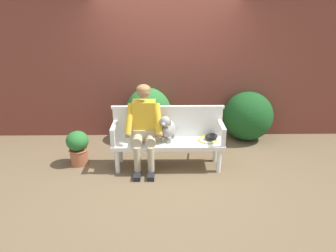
% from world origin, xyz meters
% --- Properties ---
extents(ground_plane, '(40.00, 40.00, 0.00)m').
position_xyz_m(ground_plane, '(0.00, 0.00, 0.00)').
color(ground_plane, brown).
extents(brick_garden_fence, '(8.00, 0.30, 2.72)m').
position_xyz_m(brick_garden_fence, '(0.00, 1.41, 1.36)').
color(brick_garden_fence, brown).
rests_on(brick_garden_fence, ground).
extents(hedge_bush_mid_right, '(0.86, 0.76, 0.99)m').
position_xyz_m(hedge_bush_mid_right, '(-0.35, 1.06, 0.50)').
color(hedge_bush_mid_right, '#286B2D').
rests_on(hedge_bush_mid_right, ground).
extents(hedge_bush_mid_left, '(0.92, 0.82, 0.91)m').
position_xyz_m(hedge_bush_mid_left, '(1.49, 1.05, 0.46)').
color(hedge_bush_mid_left, '#194C1E').
rests_on(hedge_bush_mid_left, ground).
extents(garden_bench, '(1.69, 0.46, 0.43)m').
position_xyz_m(garden_bench, '(0.00, 0.00, 0.38)').
color(garden_bench, white).
rests_on(garden_bench, ground).
extents(bench_backrest, '(1.73, 0.06, 0.50)m').
position_xyz_m(bench_backrest, '(0.00, 0.20, 0.69)').
color(bench_backrest, white).
rests_on(bench_backrest, garden_bench).
extents(bench_armrest_left_end, '(0.06, 0.46, 0.28)m').
position_xyz_m(bench_armrest_left_end, '(-0.80, -0.08, 0.63)').
color(bench_armrest_left_end, white).
rests_on(bench_armrest_left_end, garden_bench).
extents(bench_armrest_right_end, '(0.06, 0.46, 0.28)m').
position_xyz_m(bench_armrest_right_end, '(0.80, -0.08, 0.63)').
color(bench_armrest_right_end, white).
rests_on(bench_armrest_right_end, garden_bench).
extents(person_seated, '(0.56, 0.63, 1.30)m').
position_xyz_m(person_seated, '(-0.35, -0.01, 0.71)').
color(person_seated, black).
rests_on(person_seated, ground).
extents(dog_on_bench, '(0.29, 0.43, 0.44)m').
position_xyz_m(dog_on_bench, '(-0.01, 0.01, 0.65)').
color(dog_on_bench, gray).
rests_on(dog_on_bench, garden_bench).
extents(tennis_racket, '(0.33, 0.58, 0.03)m').
position_xyz_m(tennis_racket, '(0.61, 0.05, 0.44)').
color(tennis_racket, yellow).
rests_on(tennis_racket, garden_bench).
extents(baseball_glove, '(0.28, 0.27, 0.09)m').
position_xyz_m(baseball_glove, '(0.67, 0.06, 0.48)').
color(baseball_glove, black).
rests_on(baseball_glove, garden_bench).
extents(potted_plant, '(0.35, 0.35, 0.56)m').
position_xyz_m(potted_plant, '(-1.41, 0.11, 0.31)').
color(potted_plant, '#A85B3D').
rests_on(potted_plant, ground).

